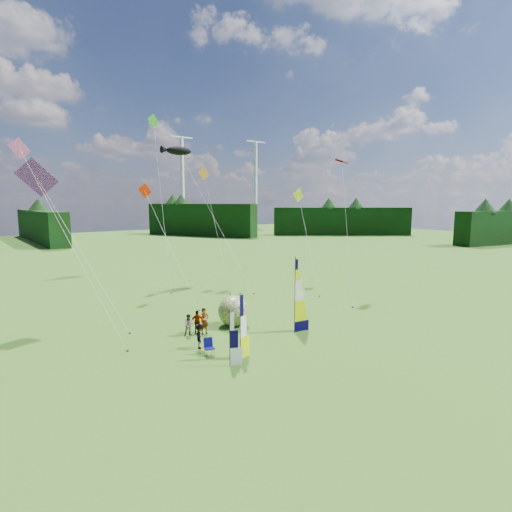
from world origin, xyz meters
TOP-DOWN VIEW (x-y plane):
  - ground at (0.00, 0.00)m, footprint 220.00×220.00m
  - treeline_ring at (0.00, 0.00)m, footprint 210.00×210.00m
  - turbine_left at (70.00, 95.00)m, footprint 8.00×1.20m
  - turbine_right at (45.00, 102.00)m, footprint 8.00×1.20m
  - feather_banner_main at (1.15, 2.29)m, footprint 1.42×0.31m
  - side_banner_left at (-4.79, 0.65)m, footprint 1.07×0.36m
  - side_banner_far at (-5.81, 0.25)m, footprint 0.89×0.47m
  - bol_inflatable at (-1.40, 6.24)m, footprint 2.93×2.93m
  - spectator_a at (-4.06, 5.96)m, footprint 0.74×0.54m
  - spectator_b at (-5.12, 6.26)m, footprint 0.81×0.54m
  - spectator_c at (-5.74, 3.71)m, footprint 0.81×1.07m
  - spectator_d at (-4.32, 6.52)m, footprint 1.01×0.77m
  - camp_chair at (-5.88, 2.35)m, footprint 0.73×0.73m
  - kite_whale at (5.60, 20.11)m, footprint 8.81×17.16m
  - kite_rainbow_delta at (-10.18, 12.95)m, footprint 12.21×14.47m
  - kite_parafoil at (11.89, 6.60)m, footprint 9.67×10.45m
  - small_kite_red at (-1.69, 15.95)m, footprint 5.11×11.81m
  - small_kite_orange at (5.16, 18.85)m, footprint 4.77×10.62m
  - small_kite_yellow at (12.63, 12.38)m, footprint 7.47×10.57m
  - small_kite_pink at (-11.67, 9.08)m, footprint 8.11×9.56m
  - small_kite_green at (0.92, 23.10)m, footprint 7.19×11.92m

SIDE VIEW (x-z plane):
  - ground at x=0.00m, z-range 0.00..0.00m
  - camp_chair at x=-5.88m, z-range 0.00..1.04m
  - spectator_b at x=-5.12m, z-range 0.00..1.54m
  - spectator_c at x=-5.74m, z-range 0.00..1.57m
  - spectator_d at x=-4.32m, z-range 0.00..1.61m
  - spectator_a at x=-4.06m, z-range 0.00..1.88m
  - bol_inflatable at x=-1.40m, z-range 0.00..2.29m
  - side_banner_far at x=-5.81m, z-range 0.00..3.12m
  - side_banner_left at x=-4.79m, z-range 0.00..3.89m
  - feather_banner_main at x=1.15m, z-range 0.00..5.27m
  - treeline_ring at x=0.00m, z-range 0.00..8.00m
  - small_kite_yellow at x=12.63m, z-range 0.00..11.41m
  - small_kite_red at x=-1.69m, z-range 0.00..11.57m
  - kite_rainbow_delta at x=-10.18m, z-range 0.00..13.51m
  - small_kite_orange at x=5.16m, z-range 0.00..13.69m
  - small_kite_pink at x=-11.67m, z-range 0.00..13.71m
  - kite_parafoil at x=11.89m, z-range 0.00..15.09m
  - kite_whale at x=5.60m, z-range 0.00..17.01m
  - small_kite_green at x=0.92m, z-range 0.00..19.80m
  - turbine_left at x=70.00m, z-range 0.00..30.00m
  - turbine_right at x=45.00m, z-range 0.00..30.00m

